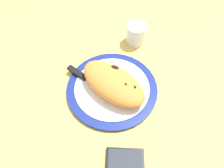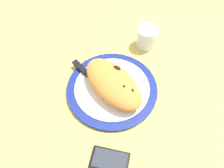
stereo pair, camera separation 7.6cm
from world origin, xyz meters
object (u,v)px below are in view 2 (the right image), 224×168
(knife, at_px, (86,73))
(water_glass, at_px, (147,38))
(smartphone, at_px, (110,160))
(fork, at_px, (132,80))
(calzone, at_px, (114,82))
(plate, at_px, (112,89))

(knife, xyz_separation_m, water_glass, (0.03, -0.28, 0.02))
(smartphone, bearing_deg, fork, -45.05)
(calzone, distance_m, fork, 0.08)
(calzone, xyz_separation_m, water_glass, (0.13, -0.22, -0.01))
(calzone, xyz_separation_m, fork, (-0.00, -0.07, -0.03))
(calzone, bearing_deg, fork, -93.32)
(plate, bearing_deg, calzone, -140.47)
(fork, xyz_separation_m, water_glass, (0.13, -0.15, 0.02))
(plate, distance_m, fork, 0.08)
(fork, bearing_deg, water_glass, -47.89)
(water_glass, bearing_deg, knife, 95.80)
(water_glass, bearing_deg, plate, 118.85)
(plate, xyz_separation_m, fork, (-0.01, -0.08, 0.01))
(fork, distance_m, smartphone, 0.29)
(fork, bearing_deg, knife, 50.77)
(plate, height_order, water_glass, water_glass)
(fork, height_order, knife, knife)
(knife, height_order, smartphone, knife)
(plate, relative_size, smartphone, 2.49)
(calzone, relative_size, water_glass, 3.22)
(water_glass, bearing_deg, smartphone, 133.78)
(plate, relative_size, calzone, 1.20)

